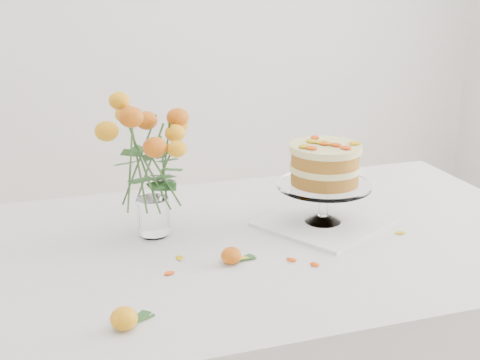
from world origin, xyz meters
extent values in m
cube|color=tan|center=(0.00, 0.00, 0.73)|extent=(1.40, 0.90, 0.04)
cylinder|color=tan|center=(-0.62, 0.37, 0.35)|extent=(0.06, 0.06, 0.71)
cylinder|color=tan|center=(0.62, 0.37, 0.35)|extent=(0.06, 0.06, 0.71)
cube|color=silver|center=(0.00, 0.00, 0.75)|extent=(1.42, 0.92, 0.01)
cube|color=silver|center=(0.00, 0.46, 0.65)|extent=(1.42, 0.01, 0.20)
cube|color=white|center=(0.14, 0.04, 0.76)|extent=(0.38, 0.38, 0.01)
cylinder|color=white|center=(0.14, 0.04, 0.82)|extent=(0.02, 0.02, 0.08)
cylinder|color=white|center=(0.14, 0.04, 0.86)|extent=(0.24, 0.24, 0.01)
cylinder|color=#AD7D27|center=(0.14, 0.04, 0.89)|extent=(0.20, 0.20, 0.03)
cylinder|color=beige|center=(0.14, 0.04, 0.91)|extent=(0.20, 0.20, 0.02)
cylinder|color=#AD7D27|center=(0.14, 0.04, 0.94)|extent=(0.20, 0.20, 0.03)
cylinder|color=beige|center=(0.14, 0.04, 0.96)|extent=(0.21, 0.21, 0.02)
cylinder|color=white|center=(-0.29, 0.10, 0.76)|extent=(0.06, 0.06, 0.01)
cylinder|color=white|center=(-0.29, 0.10, 0.81)|extent=(0.08, 0.08, 0.09)
ellipsoid|color=yellow|center=(-0.43, -0.32, 0.78)|extent=(0.05, 0.05, 0.04)
cylinder|color=#2F5622|center=(-0.40, -0.30, 0.76)|extent=(0.06, 0.03, 0.01)
ellipsoid|color=#BB4209|center=(-0.16, -0.11, 0.78)|extent=(0.05, 0.05, 0.04)
cylinder|color=#2F5622|center=(-0.12, -0.11, 0.76)|extent=(0.06, 0.01, 0.00)
ellipsoid|color=gold|center=(-0.12, -0.10, 0.76)|extent=(0.03, 0.02, 0.00)
ellipsoid|color=gold|center=(-0.02, -0.14, 0.76)|extent=(0.03, 0.02, 0.00)
ellipsoid|color=gold|center=(0.02, -0.18, 0.76)|extent=(0.03, 0.02, 0.00)
ellipsoid|color=gold|center=(-0.26, -0.05, 0.76)|extent=(0.03, 0.02, 0.00)
ellipsoid|color=gold|center=(-0.30, -0.12, 0.76)|extent=(0.03, 0.02, 0.00)
ellipsoid|color=gold|center=(0.30, -0.08, 0.76)|extent=(0.03, 0.02, 0.00)
camera|label=1|loc=(-0.57, -1.42, 1.41)|focal=50.00mm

